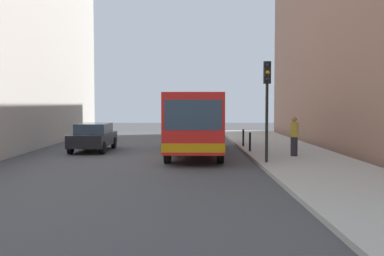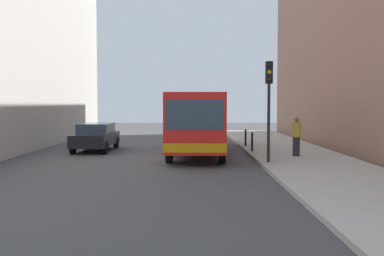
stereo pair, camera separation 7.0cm
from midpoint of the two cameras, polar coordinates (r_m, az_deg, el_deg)
name	(u,v)px [view 1 (the left image)]	position (r m, az deg, el deg)	size (l,w,h in m)	color
ground_plane	(181,159)	(21.30, -1.50, -3.83)	(80.00, 80.00, 0.00)	#424244
sidewalk	(298,157)	(21.87, 12.82, -3.53)	(4.40, 40.00, 0.15)	#ADA89E
bus	(195,120)	(23.65, 0.34, 1.05)	(2.86, 11.09, 3.00)	red
car_beside_bus	(94,136)	(25.36, -12.13, -1.02)	(1.94, 4.44, 1.48)	black
traffic_light	(267,92)	(19.02, 9.14, 4.38)	(0.28, 0.33, 4.10)	black
bollard_near	(250,142)	(23.38, 7.08, -1.70)	(0.11, 0.11, 0.95)	black
bollard_mid	(243,138)	(26.18, 6.27, -1.19)	(0.11, 0.11, 0.95)	black
pedestrian_near_signal	(294,136)	(21.58, 12.40, -1.01)	(0.38, 0.38, 1.80)	#26262D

